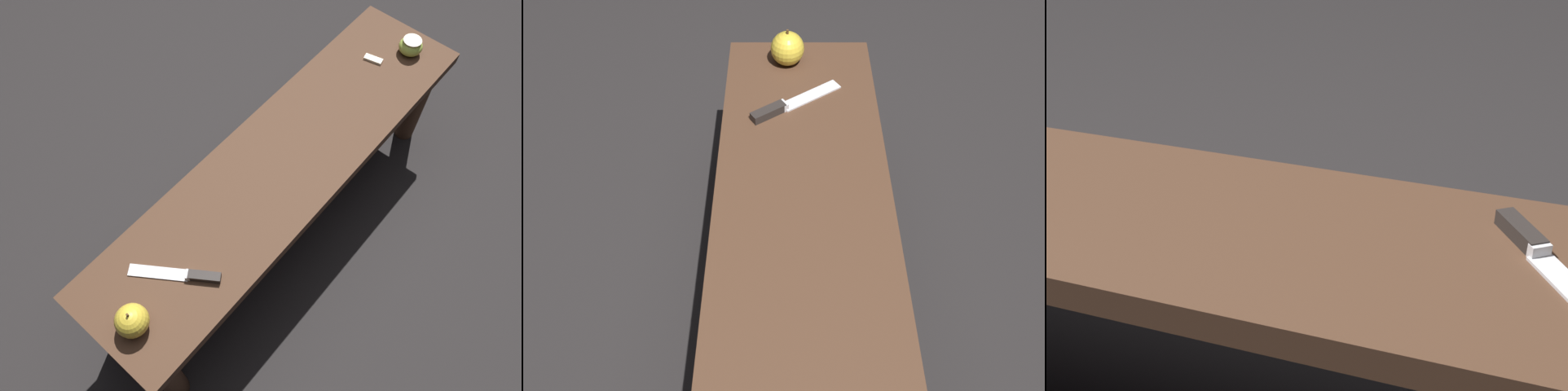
% 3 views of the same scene
% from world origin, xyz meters
% --- Properties ---
extents(wooden_bench, '(1.39, 0.35, 0.42)m').
position_xyz_m(wooden_bench, '(0.00, 0.00, 0.34)').
color(wooden_bench, '#472D1E').
rests_on(wooden_bench, ground_plane).
extents(knife, '(0.16, 0.21, 0.02)m').
position_xyz_m(knife, '(-0.43, -0.04, 0.43)').
color(knife, silver).
rests_on(knife, wooden_bench).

